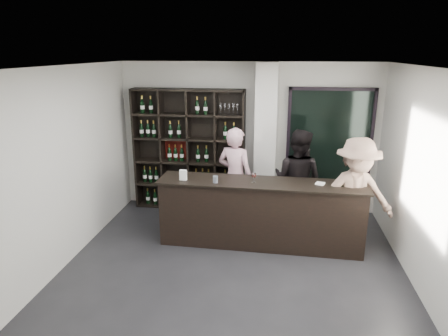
# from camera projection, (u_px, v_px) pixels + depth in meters

# --- Properties ---
(floor) EXTENTS (5.00, 5.50, 0.01)m
(floor) POSITION_uv_depth(u_px,v_px,m) (231.00, 279.00, 5.64)
(floor) COLOR black
(floor) RESTS_ON ground
(wine_shelf) EXTENTS (2.20, 0.35, 2.40)m
(wine_shelf) POSITION_uv_depth(u_px,v_px,m) (189.00, 150.00, 7.89)
(wine_shelf) COLOR black
(wine_shelf) RESTS_ON floor
(structural_column) EXTENTS (0.40, 0.40, 2.90)m
(structural_column) POSITION_uv_depth(u_px,v_px,m) (265.00, 141.00, 7.53)
(structural_column) COLOR silver
(structural_column) RESTS_ON floor
(glass_panel) EXTENTS (1.60, 0.08, 2.10)m
(glass_panel) POSITION_uv_depth(u_px,v_px,m) (329.00, 143.00, 7.59)
(glass_panel) COLOR black
(glass_panel) RESTS_ON floor
(tasting_counter) EXTENTS (3.32, 0.69, 1.09)m
(tasting_counter) POSITION_uv_depth(u_px,v_px,m) (260.00, 213.00, 6.49)
(tasting_counter) COLOR black
(tasting_counter) RESTS_ON floor
(taster_pink) EXTENTS (0.77, 0.64, 1.82)m
(taster_pink) POSITION_uv_depth(u_px,v_px,m) (235.00, 177.00, 7.16)
(taster_pink) COLOR #C797A4
(taster_pink) RESTS_ON floor
(taster_black) EXTENTS (1.09, 0.99, 1.82)m
(taster_black) POSITION_uv_depth(u_px,v_px,m) (297.00, 180.00, 7.02)
(taster_black) COLOR black
(taster_black) RESTS_ON floor
(customer) EXTENTS (1.32, 0.92, 1.86)m
(customer) POSITION_uv_depth(u_px,v_px,m) (355.00, 197.00, 6.14)
(customer) COLOR #957564
(customer) RESTS_ON floor
(wine_glass) EXTENTS (0.10, 0.10, 0.19)m
(wine_glass) POSITION_uv_depth(u_px,v_px,m) (254.00, 177.00, 6.29)
(wine_glass) COLOR white
(wine_glass) RESTS_ON tasting_counter
(spit_cup) EXTENTS (0.10, 0.10, 0.11)m
(spit_cup) POSITION_uv_depth(u_px,v_px,m) (215.00, 179.00, 6.28)
(spit_cup) COLOR #A2AEC1
(spit_cup) RESTS_ON tasting_counter
(napkin_stack) EXTENTS (0.17, 0.17, 0.02)m
(napkin_stack) POSITION_uv_depth(u_px,v_px,m) (320.00, 184.00, 6.22)
(napkin_stack) COLOR white
(napkin_stack) RESTS_ON tasting_counter
(card_stand) EXTENTS (0.12, 0.07, 0.17)m
(card_stand) POSITION_uv_depth(u_px,v_px,m) (183.00, 175.00, 6.40)
(card_stand) COLOR white
(card_stand) RESTS_ON tasting_counter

